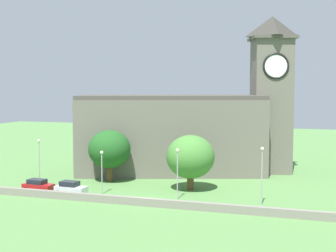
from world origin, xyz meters
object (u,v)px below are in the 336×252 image
church (188,127)px  streetlamp_east_mid (262,167)px  tree_riverside_east (109,149)px  car_red (38,185)px  streetlamp_west_mid (102,164)px  streetlamp_west_end (39,156)px  streetlamp_central (177,165)px  tree_by_tower (190,157)px  car_white (71,188)px

church → streetlamp_east_mid: size_ratio=5.17×
tree_riverside_east → car_red: bearing=-123.8°
streetlamp_west_mid → church: bearing=71.5°
tree_riverside_east → streetlamp_west_end: bearing=-134.9°
streetlamp_central → streetlamp_east_mid: size_ratio=0.92×
tree_by_tower → tree_riverside_east: size_ratio=0.98×
car_red → car_white: (5.34, -0.32, 0.05)m
streetlamp_west_end → streetlamp_west_mid: size_ratio=1.20×
car_white → streetlamp_east_mid: bearing=5.6°
car_white → tree_by_tower: size_ratio=0.57×
car_red → streetlamp_central: streetlamp_central is taller
church → car_white: size_ratio=8.37×
car_red → streetlamp_east_mid: streetlamp_east_mid is taller
church → streetlamp_east_mid: 24.68m
car_red → streetlamp_central: size_ratio=0.67×
church → tree_riverside_east: (-9.27, -11.79, -2.72)m
car_red → streetlamp_east_mid: (30.81, 2.16, 3.94)m
church → streetlamp_central: bearing=-78.2°
streetlamp_west_end → streetlamp_central: 21.01m
streetlamp_west_mid → streetlamp_central: 10.80m
streetlamp_west_mid → streetlamp_east_mid: size_ratio=0.82×
church → streetlamp_west_end: (-16.88, -19.42, -3.02)m
tree_by_tower → car_white: bearing=-151.3°
streetlamp_central → car_white: bearing=-171.7°
tree_by_tower → streetlamp_east_mid: bearing=-27.4°
streetlamp_central → tree_by_tower: size_ratio=0.85×
car_red → streetlamp_west_mid: streetlamp_west_mid is taller
streetlamp_east_mid → tree_by_tower: bearing=152.6°
streetlamp_west_end → tree_by_tower: tree_by_tower is taller
church → car_red: (-15.79, -21.52, -6.89)m
tree_riverside_east → tree_by_tower: bearing=-8.4°
streetlamp_central → streetlamp_west_mid: bearing=-179.0°
church → car_white: (-10.45, -21.83, -6.84)m
church → car_red: church is taller
streetlamp_west_mid → car_white: bearing=-153.1°
car_red → streetlamp_central: 20.33m
streetlamp_central → streetlamp_east_mid: bearing=1.9°
streetlamp_central → tree_by_tower: (0.14, 5.93, 0.26)m
car_red → car_white: bearing=-3.4°
streetlamp_west_end → tree_by_tower: bearing=14.9°
car_red → tree_by_tower: size_ratio=0.57×
car_white → streetlamp_central: 15.16m
church → streetlamp_west_mid: size_ratio=6.31×
streetlamp_west_mid → streetlamp_central: bearing=1.0°
streetlamp_west_end → tree_riverside_east: (7.61, 7.63, 0.29)m
car_white → streetlamp_west_mid: size_ratio=0.75×
streetlamp_central → tree_by_tower: 5.94m
car_red → streetlamp_west_mid: 9.80m
car_red → church: bearing=53.7°
streetlamp_east_mid → tree_by_tower: tree_by_tower is taller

